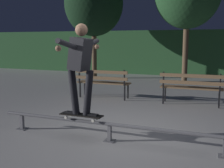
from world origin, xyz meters
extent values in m
plane|color=#ADAAA8|center=(0.00, 0.00, 0.00)|extent=(90.00, 90.00, 0.00)
cube|color=#2D5B33|center=(0.00, 9.69, 1.10)|extent=(24.00, 1.20, 2.20)
cylinder|color=slate|center=(0.00, -0.30, 0.30)|extent=(4.27, 0.06, 0.06)
cube|color=slate|center=(-1.81, -0.30, 0.13)|extent=(0.06, 0.06, 0.27)
cube|color=slate|center=(-1.81, -0.30, 0.01)|extent=(0.18, 0.18, 0.01)
cube|color=slate|center=(0.00, -0.30, 0.13)|extent=(0.06, 0.06, 0.27)
cube|color=slate|center=(0.00, -0.30, 0.01)|extent=(0.18, 0.18, 0.01)
cube|color=slate|center=(1.81, -0.30, 0.01)|extent=(0.18, 0.18, 0.01)
cube|color=black|center=(-0.53, -0.30, 0.40)|extent=(0.78, 0.22, 0.02)
cube|color=black|center=(-0.53, -0.30, 0.41)|extent=(0.77, 0.20, 0.00)
cube|color=#9E9EA3|center=(-0.26, -0.30, 0.39)|extent=(0.05, 0.17, 0.02)
cube|color=#9E9EA3|center=(-0.79, -0.29, 0.39)|extent=(0.05, 0.17, 0.02)
cylinder|color=beige|center=(-0.27, -0.38, 0.35)|extent=(0.05, 0.03, 0.05)
cylinder|color=beige|center=(-0.26, -0.22, 0.35)|extent=(0.05, 0.03, 0.05)
cylinder|color=beige|center=(-0.80, -0.37, 0.35)|extent=(0.05, 0.03, 0.05)
cylinder|color=beige|center=(-0.79, -0.21, 0.35)|extent=(0.05, 0.03, 0.05)
cube|color=black|center=(-0.35, -0.30, 0.43)|extent=(0.26, 0.11, 0.03)
cube|color=black|center=(-0.71, -0.30, 0.43)|extent=(0.26, 0.11, 0.03)
cylinder|color=black|center=(-0.39, -0.30, 0.80)|extent=(0.21, 0.13, 0.79)
cylinder|color=black|center=(-0.67, -0.30, 0.80)|extent=(0.21, 0.13, 0.79)
cube|color=#2D2D33|center=(-0.53, -0.30, 1.46)|extent=(0.34, 0.37, 0.57)
cylinder|color=#2D2D33|center=(-0.54, -0.68, 1.62)|extent=(0.10, 0.61, 0.21)
cylinder|color=#2D2D33|center=(-0.52, 0.08, 1.62)|extent=(0.10, 0.61, 0.21)
sphere|color=#A37556|center=(-0.54, -0.96, 1.57)|extent=(0.09, 0.09, 0.09)
sphere|color=#A37556|center=(-0.52, 0.36, 1.57)|extent=(0.09, 0.09, 0.09)
sphere|color=#A37556|center=(-0.50, -0.30, 1.86)|extent=(0.21, 0.21, 0.21)
cube|color=black|center=(-0.80, 3.18, 0.22)|extent=(0.04, 0.04, 0.44)
cube|color=black|center=(-0.79, 2.86, 0.22)|extent=(0.04, 0.04, 0.44)
cube|color=black|center=(-0.79, 2.82, 0.66)|extent=(0.04, 0.04, 0.44)
cube|color=black|center=(-2.21, 3.16, 0.22)|extent=(0.04, 0.04, 0.44)
cube|color=black|center=(-2.20, 2.84, 0.22)|extent=(0.04, 0.04, 0.44)
cube|color=black|center=(-2.20, 2.80, 0.66)|extent=(0.04, 0.04, 0.44)
cube|color=brown|center=(-1.50, 3.15, 0.46)|extent=(1.60, 0.12, 0.04)
cube|color=brown|center=(-1.50, 3.01, 0.46)|extent=(1.60, 0.12, 0.04)
cube|color=brown|center=(-1.50, 2.87, 0.46)|extent=(1.60, 0.12, 0.04)
cube|color=brown|center=(-1.50, 2.80, 0.62)|extent=(1.60, 0.06, 0.09)
cube|color=brown|center=(-1.50, 2.80, 0.80)|extent=(1.60, 0.06, 0.09)
cube|color=black|center=(1.71, 3.18, 0.22)|extent=(0.04, 0.04, 0.44)
cube|color=black|center=(1.72, 2.86, 0.22)|extent=(0.04, 0.04, 0.44)
cube|color=black|center=(1.72, 2.82, 0.66)|extent=(0.04, 0.04, 0.44)
cube|color=black|center=(0.30, 3.16, 0.22)|extent=(0.04, 0.04, 0.44)
cube|color=black|center=(0.31, 2.84, 0.22)|extent=(0.04, 0.04, 0.44)
cube|color=black|center=(0.31, 2.80, 0.66)|extent=(0.04, 0.04, 0.44)
cube|color=brown|center=(1.01, 3.15, 0.46)|extent=(1.60, 0.12, 0.04)
cube|color=brown|center=(1.01, 3.01, 0.46)|extent=(1.60, 0.12, 0.04)
cube|color=brown|center=(1.01, 2.87, 0.46)|extent=(1.60, 0.12, 0.04)
cube|color=brown|center=(1.01, 2.80, 0.62)|extent=(1.60, 0.06, 0.09)
cube|color=brown|center=(1.01, 2.80, 0.80)|extent=(1.60, 0.06, 0.09)
cylinder|color=brown|center=(0.34, 7.25, 1.24)|extent=(0.22, 0.22, 2.48)
cylinder|color=brown|center=(-3.61, 6.92, 1.10)|extent=(0.22, 0.22, 2.21)
ellipsoid|color=black|center=(-3.61, 6.92, 3.30)|extent=(2.58, 2.58, 2.83)
camera|label=1|loc=(1.67, -4.48, 1.68)|focal=44.48mm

